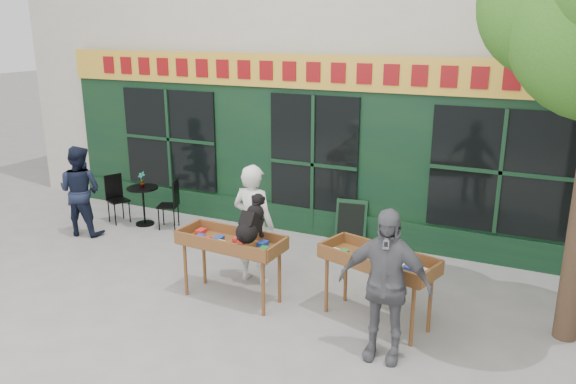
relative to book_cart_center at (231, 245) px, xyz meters
name	(u,v)px	position (x,y,z in m)	size (l,w,h in m)	color
ground	(253,282)	(0.00, 0.60, -0.82)	(80.00, 80.00, 0.00)	slate
book_cart_center	(231,245)	(0.00, 0.00, 0.00)	(1.53, 0.70, 0.99)	brown
dog	(251,218)	(0.35, -0.05, 0.47)	(0.34, 0.60, 0.60)	black
woman	(253,224)	(0.00, 0.65, 0.09)	(0.67, 0.44, 1.83)	silver
book_cart_right	(378,264)	(2.04, 0.25, 0.00)	(1.61, 1.00, 0.99)	brown
man_right	(384,285)	(2.34, -0.50, 0.09)	(1.07, 0.45, 1.83)	#535458
bistro_table	(143,198)	(-3.20, 1.97, -0.28)	(0.60, 0.60, 0.76)	black
bistro_chair_left	(116,194)	(-3.83, 1.91, -0.26)	(0.48, 0.48, 0.95)	black
bistro_chair_right	(172,200)	(-2.56, 2.05, -0.26)	(0.47, 0.47, 0.95)	black
potted_plant	(142,180)	(-3.20, 1.97, 0.10)	(0.16, 0.11, 0.31)	gray
man_left	(80,191)	(-3.90, 1.07, 0.02)	(0.82, 0.64, 1.69)	black
chalkboard	(351,222)	(0.79, 2.79, -0.42)	(0.58, 0.27, 0.79)	black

